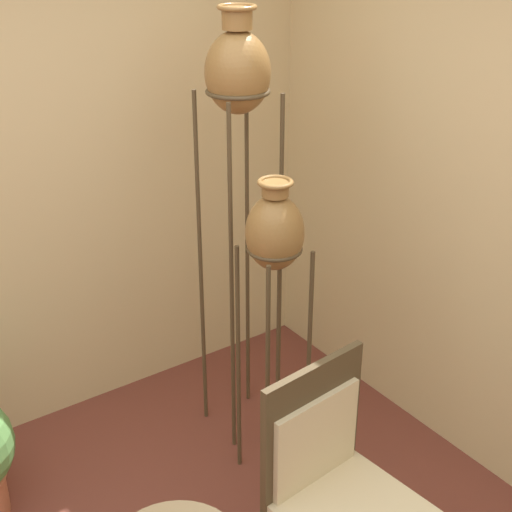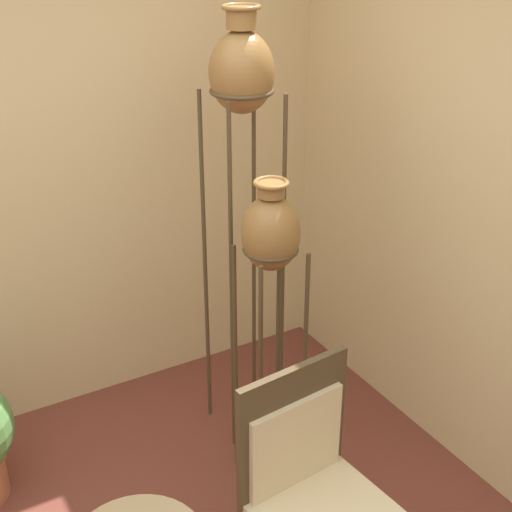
# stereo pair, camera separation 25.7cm
# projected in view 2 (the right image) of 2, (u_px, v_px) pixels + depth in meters

# --- Properties ---
(wall_back) EXTENTS (7.39, 0.06, 2.70)m
(wall_back) POSITION_uv_depth(u_px,v_px,m) (4.00, 174.00, 3.37)
(wall_back) COLOR #D1B784
(wall_back) RESTS_ON ground_plane
(vase_stand_tall) EXTENTS (0.30, 0.30, 2.13)m
(vase_stand_tall) POSITION_uv_depth(u_px,v_px,m) (242.00, 88.00, 3.07)
(vase_stand_tall) COLOR #473823
(vase_stand_tall) RESTS_ON ground_plane
(vase_stand_medium) EXTENTS (0.25, 0.25, 1.50)m
(vase_stand_medium) POSITION_uv_depth(u_px,v_px,m) (271.00, 243.00, 2.98)
(vase_stand_medium) COLOR #473823
(vase_stand_medium) RESTS_ON ground_plane
(chair) EXTENTS (0.55, 0.56, 1.04)m
(chair) POSITION_uv_depth(u_px,v_px,m) (317.00, 491.00, 2.57)
(chair) COLOR #473823
(chair) RESTS_ON ground_plane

